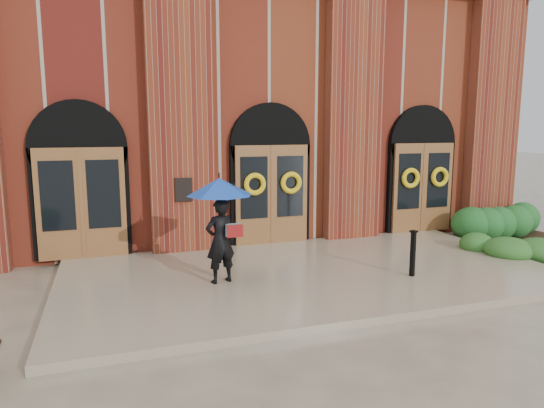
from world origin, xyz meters
name	(u,v)px	position (x,y,z in m)	size (l,w,h in m)	color
ground	(314,279)	(0.00, 0.00, 0.00)	(90.00, 90.00, 0.00)	gray
landing	(311,274)	(0.00, 0.15, 0.07)	(10.00, 5.30, 0.15)	gray
church_building	(218,116)	(0.00, 8.78, 3.50)	(16.20, 12.53, 7.00)	maroon
man_with_umbrella	(220,210)	(-1.95, -0.01, 1.55)	(1.52, 1.52, 2.01)	black
metal_post	(413,252)	(1.76, -0.85, 0.64)	(0.16, 0.16, 0.93)	black
hedge_wall_right	(499,224)	(6.28, 1.64, 0.44)	(3.40, 1.36, 0.87)	#1E5622
hedge_front_right	(511,247)	(5.10, 0.00, 0.26)	(1.47, 1.26, 0.52)	#295B21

